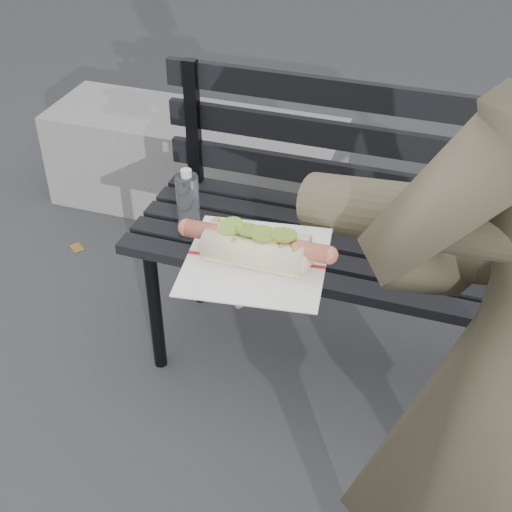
{
  "coord_description": "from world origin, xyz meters",
  "views": [
    {
      "loc": [
        0.18,
        -0.81,
        1.64
      ],
      "look_at": [
        -0.06,
        -0.08,
        1.07
      ],
      "focal_mm": 50.0,
      "sensor_mm": 36.0,
      "label": 1
    }
  ],
  "objects": [
    {
      "name": "concrete_block",
      "position": [
        -0.88,
        1.57,
        0.2
      ],
      "size": [
        1.2,
        0.4,
        0.4
      ],
      "primitive_type": "cube",
      "color": "slate",
      "rests_on": "ground"
    },
    {
      "name": "fallen_leaves",
      "position": [
        0.32,
        0.45,
        0.0
      ],
      "size": [
        4.07,
        3.24,
        0.0
      ],
      "color": "brown",
      "rests_on": "ground"
    },
    {
      "name": "park_bench",
      "position": [
        0.03,
        0.88,
        0.52
      ],
      "size": [
        1.5,
        0.44,
        0.88
      ],
      "color": "black",
      "rests_on": "ground"
    },
    {
      "name": "held_hotdog",
      "position": [
        0.14,
        -0.0,
        1.1
      ],
      "size": [
        0.64,
        0.32,
        0.2
      ],
      "color": "#47422F"
    }
  ]
}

